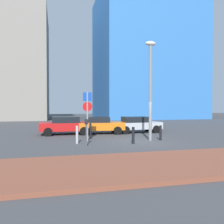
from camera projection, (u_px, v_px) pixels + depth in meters
name	position (u px, v px, depth m)	size (l,w,h in m)	color
ground_plane	(138.00, 142.00, 14.56)	(120.00, 120.00, 0.00)	#424244
sidewalk_brick	(193.00, 162.00, 8.82)	(40.00, 4.04, 0.14)	brown
parked_car_red	(66.00, 125.00, 18.37)	(4.13, 2.10, 1.42)	red
parked_car_orange	(99.00, 125.00, 18.83)	(4.01, 2.17, 1.39)	orange
parked_car_silver	(137.00, 124.00, 19.68)	(4.11, 2.10, 1.36)	#B7BABF
parking_sign_post	(87.00, 110.00, 14.67)	(0.60, 0.10, 3.14)	gray
parking_meter	(86.00, 129.00, 12.80)	(0.18, 0.14, 1.50)	#4C4C51
street_lamp	(150.00, 82.00, 14.89)	(0.70, 0.36, 6.42)	gray
traffic_bollard_near	(161.00, 133.00, 15.11)	(0.15, 0.15, 0.97)	black
traffic_bollard_mid	(90.00, 131.00, 15.78)	(0.14, 0.14, 1.07)	black
traffic_bollard_far	(77.00, 135.00, 13.70)	(0.15, 0.15, 1.07)	#B7B7BC
traffic_bollard_edge	(133.00, 135.00, 13.72)	(0.16, 0.16, 0.99)	black
building_colorful_midrise	(145.00, 57.00, 47.08)	(18.91, 17.16, 24.80)	#3372BF
building_under_construction	(12.00, 66.00, 41.43)	(12.64, 14.61, 19.05)	gray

